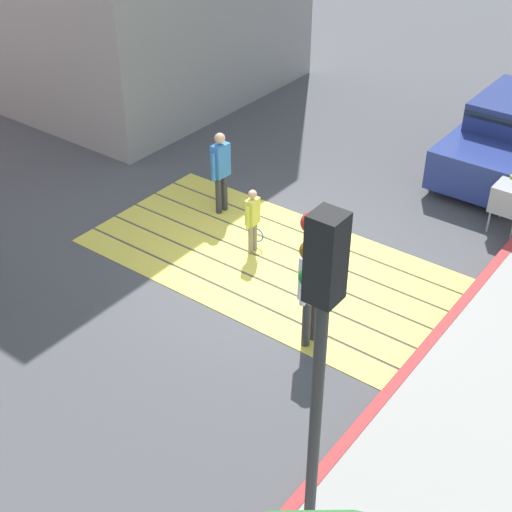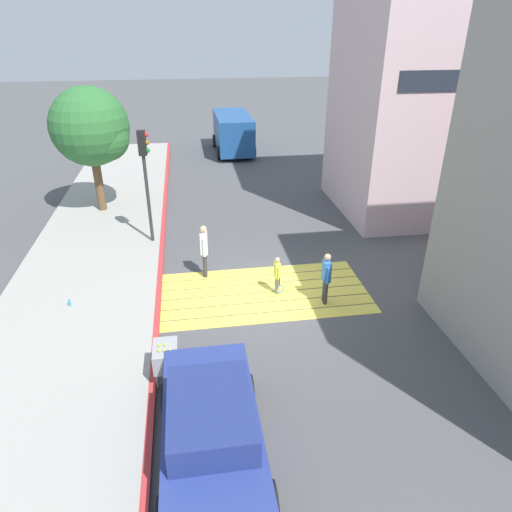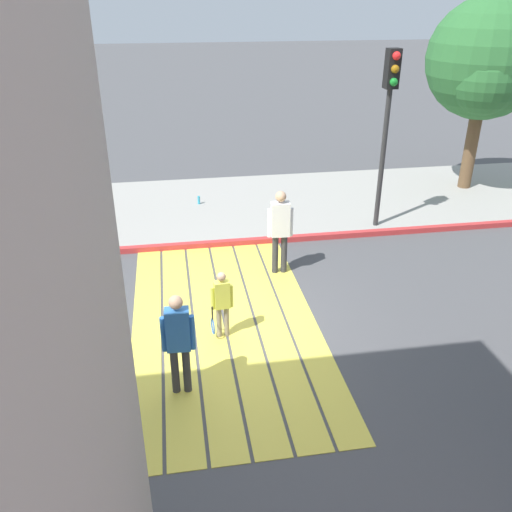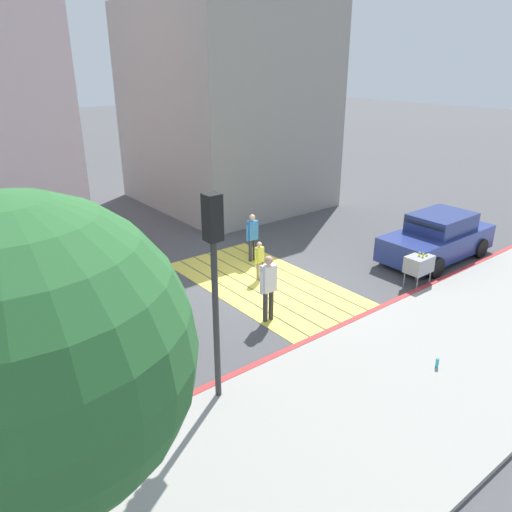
# 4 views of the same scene
# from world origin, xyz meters

# --- Properties ---
(ground_plane) EXTENTS (120.00, 120.00, 0.00)m
(ground_plane) POSITION_xyz_m (0.00, 0.00, 0.00)
(ground_plane) COLOR #4C4C4F
(crosswalk_stripes) EXTENTS (6.40, 3.25, 0.01)m
(crosswalk_stripes) POSITION_xyz_m (0.00, 0.00, 0.01)
(crosswalk_stripes) COLOR #EAD64C
(crosswalk_stripes) RESTS_ON ground
(sidewalk_west) EXTENTS (4.80, 40.00, 0.12)m
(sidewalk_west) POSITION_xyz_m (-5.60, 0.00, 0.06)
(sidewalk_west) COLOR #9E9B93
(sidewalk_west) RESTS_ON ground
(curb_painted) EXTENTS (0.16, 40.00, 0.13)m
(curb_painted) POSITION_xyz_m (-3.25, 0.00, 0.07)
(curb_painted) COLOR #BC3333
(curb_painted) RESTS_ON ground
(building_far_south) EXTENTS (8.00, 7.04, 8.65)m
(building_far_south) POSITION_xyz_m (8.50, -4.65, 4.33)
(building_far_south) COLOR gray
(building_far_south) RESTS_ON ground
(car_parked_near_curb) EXTENTS (1.99, 4.31, 1.57)m
(car_parked_near_curb) POSITION_xyz_m (-2.00, -5.84, 0.73)
(car_parked_near_curb) COLOR navy
(car_parked_near_curb) RESTS_ON ground
(traffic_light_corner) EXTENTS (0.39, 0.28, 4.24)m
(traffic_light_corner) POSITION_xyz_m (-3.58, 4.18, 3.04)
(traffic_light_corner) COLOR #2D2D2D
(traffic_light_corner) RESTS_ON ground
(street_tree) EXTENTS (3.20, 3.20, 5.32)m
(street_tree) POSITION_xyz_m (-5.83, 7.78, 3.63)
(street_tree) COLOR brown
(street_tree) RESTS_ON ground
(tennis_ball_cart) EXTENTS (0.56, 0.80, 1.02)m
(tennis_ball_cart) POSITION_xyz_m (-2.90, -3.50, 0.70)
(tennis_ball_cart) COLOR #99999E
(tennis_ball_cart) RESTS_ON ground
(water_bottle) EXTENTS (0.07, 0.07, 0.22)m
(water_bottle) POSITION_xyz_m (-5.78, -0.05, 0.23)
(water_bottle) COLOR #33A5BF
(water_bottle) RESTS_ON sidewalk_west
(pedestrian_adult_lead) EXTENTS (0.22, 0.48, 1.64)m
(pedestrian_adult_lead) POSITION_xyz_m (1.69, -0.82, 0.95)
(pedestrian_adult_lead) COLOR #333338
(pedestrian_adult_lead) RESTS_ON ground
(pedestrian_adult_trailing) EXTENTS (0.25, 0.52, 1.80)m
(pedestrian_adult_trailing) POSITION_xyz_m (-1.75, 1.36, 1.05)
(pedestrian_adult_trailing) COLOR #333338
(pedestrian_adult_trailing) RESTS_ON ground
(pedestrian_child_with_racket) EXTENTS (0.29, 0.39, 1.24)m
(pedestrian_child_with_racket) POSITION_xyz_m (0.38, -0.08, 0.69)
(pedestrian_child_with_racket) COLOR gray
(pedestrian_child_with_racket) RESTS_ON ground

